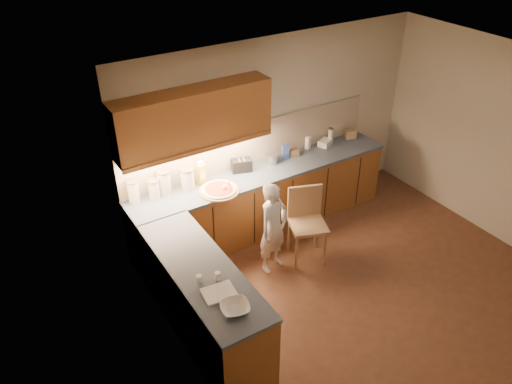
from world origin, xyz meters
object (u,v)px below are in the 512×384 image
pizza_on_board (219,190)px  toaster (242,165)px  child (273,228)px  wooden_chair (306,218)px  oil_jug (201,173)px

pizza_on_board → toaster: 0.58m
pizza_on_board → child: size_ratio=0.41×
wooden_chair → oil_jug: size_ratio=3.07×
child → toaster: (0.11, 0.94, 0.40)m
child → wooden_chair: bearing=-17.9°
pizza_on_board → oil_jug: bearing=108.4°
pizza_on_board → wooden_chair: (0.89, -0.66, -0.37)m
pizza_on_board → toaster: size_ratio=1.70×
pizza_on_board → wooden_chair: bearing=-36.4°
wooden_chair → toaster: 1.12m
pizza_on_board → toaster: bearing=30.7°
child → pizza_on_board: bearing=104.2°
oil_jug → toaster: bearing=0.4°
child → wooden_chair: (0.50, -0.01, -0.04)m
pizza_on_board → toaster: pizza_on_board is taller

